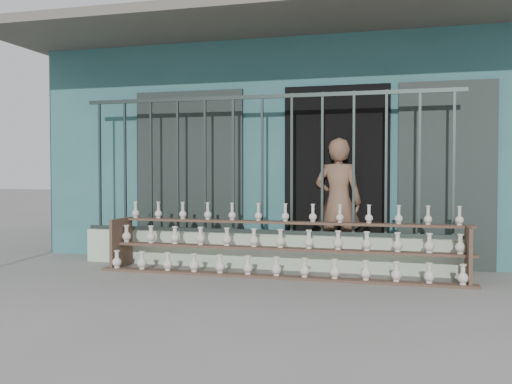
# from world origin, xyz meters

# --- Properties ---
(ground) EXTENTS (60.00, 60.00, 0.00)m
(ground) POSITION_xyz_m (0.00, 0.00, 0.00)
(ground) COLOR slate
(workshop_building) EXTENTS (7.40, 6.60, 3.21)m
(workshop_building) POSITION_xyz_m (0.00, 4.23, 1.62)
(workshop_building) COLOR #2E6063
(workshop_building) RESTS_ON ground
(parapet_wall) EXTENTS (5.00, 0.20, 0.45)m
(parapet_wall) POSITION_xyz_m (0.00, 1.30, 0.23)
(parapet_wall) COLOR #B6CAAD
(parapet_wall) RESTS_ON ground
(security_fence) EXTENTS (5.00, 0.04, 1.80)m
(security_fence) POSITION_xyz_m (-0.00, 1.30, 1.35)
(security_fence) COLOR #283330
(security_fence) RESTS_ON parapet_wall
(shelf_rack) EXTENTS (4.50, 0.68, 0.85)m
(shelf_rack) POSITION_xyz_m (0.34, 0.88, 0.36)
(shelf_rack) COLOR brown
(shelf_rack) RESTS_ON ground
(elderly_woman) EXTENTS (0.64, 0.44, 1.69)m
(elderly_woman) POSITION_xyz_m (0.94, 1.69, 0.85)
(elderly_woman) COLOR brown
(elderly_woman) RESTS_ON ground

